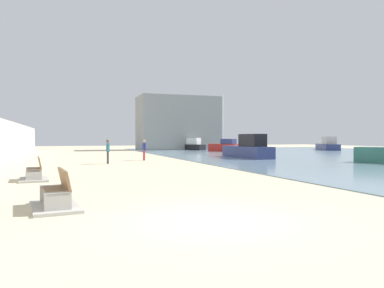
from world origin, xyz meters
The scene contains 11 objects.
ground_plane centered at (0.00, 18.00, 0.00)m, with size 120.00×120.00×0.00m, color beige.
water_bay centered at (24.00, 18.00, 0.02)m, with size 36.00×68.00×0.04m, color #7A99A8.
bench_near centered at (-3.18, 2.50, 0.23)m, with size 1.35×2.22×0.98m.
bench_far centered at (-4.17, 9.29, 0.23)m, with size 1.26×2.18×0.98m.
person_walking centered at (2.91, 21.04, 0.94)m, with size 0.22×0.53×1.63m.
person_standing centered at (-0.20, 18.20, 0.97)m, with size 0.22×0.53×1.66m.
boat_nearest centered at (33.21, 36.38, 0.74)m, with size 5.15×7.49×1.93m.
boat_far_right centered at (14.16, 43.14, 0.67)m, with size 4.00×5.46×1.74m.
boat_mid_bay centered at (16.40, 35.42, 0.71)m, with size 3.27×4.41×7.29m.
boat_far_left centered at (12.19, 21.26, 0.80)m, with size 1.78×6.56×2.07m.
harbor_building centered at (13.33, 46.00, 4.01)m, with size 12.00×6.00×8.03m, color gray.
Camera 1 is at (-2.95, -7.27, 1.76)m, focal length 34.15 mm.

